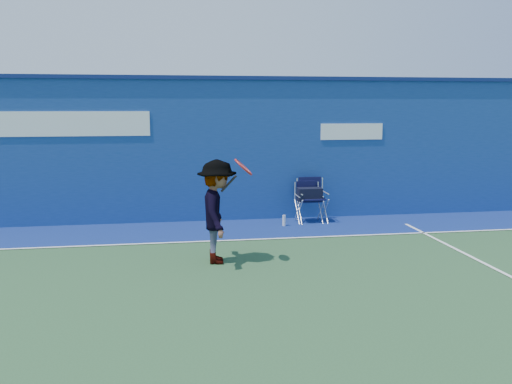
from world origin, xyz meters
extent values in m
plane|color=#284C2A|center=(0.00, 0.00, 0.00)|extent=(80.00, 80.00, 0.00)
cube|color=navy|center=(0.00, 5.20, 1.50)|extent=(24.00, 0.40, 3.00)
cube|color=navy|center=(0.00, 5.20, 3.04)|extent=(24.00, 0.50, 0.08)
cube|color=white|center=(-3.00, 4.99, 2.10)|extent=(4.50, 0.02, 0.50)
cube|color=white|center=(3.60, 4.99, 1.90)|extent=(1.40, 0.02, 0.35)
cube|color=navy|center=(0.00, 4.10, 0.00)|extent=(24.00, 1.80, 0.01)
cube|color=white|center=(0.00, 3.20, 0.01)|extent=(24.00, 0.06, 0.01)
cube|color=#0E0F35|center=(2.55, 4.57, 0.46)|extent=(0.45, 0.38, 0.03)
cube|color=silver|center=(2.55, 4.79, 0.65)|extent=(0.51, 0.02, 0.37)
cube|color=#0E0F35|center=(2.55, 4.79, 0.72)|extent=(0.45, 0.02, 0.26)
cube|color=black|center=(2.55, 4.54, 0.60)|extent=(0.51, 0.30, 0.28)
cube|color=#0E0F35|center=(2.55, 4.79, 0.76)|extent=(0.37, 0.06, 0.20)
cube|color=#0E0F35|center=(2.62, 4.55, 0.51)|extent=(0.50, 0.42, 0.03)
cube|color=silver|center=(2.62, 4.80, 0.72)|extent=(0.56, 0.02, 0.41)
cube|color=#0E0F35|center=(2.62, 4.80, 0.80)|extent=(0.50, 0.03, 0.29)
cylinder|color=silver|center=(1.94, 4.26, 0.12)|extent=(0.07, 0.07, 0.23)
imported|color=#EA4738|center=(0.36, 1.88, 0.82)|extent=(0.67, 1.09, 1.64)
torus|color=#B11C17|center=(0.76, 1.76, 1.53)|extent=(0.33, 0.40, 0.27)
cylinder|color=gray|center=(0.76, 1.76, 1.53)|extent=(0.26, 0.33, 0.22)
cylinder|color=black|center=(0.53, 1.74, 1.28)|extent=(0.26, 0.06, 0.27)
camera|label=1|loc=(-0.34, -6.46, 2.47)|focal=38.00mm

